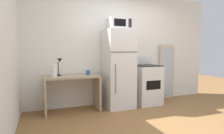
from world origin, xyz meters
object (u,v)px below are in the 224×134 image
desk_lamp (59,64)px  coffee_mug (88,73)px  oven_range (146,84)px  refrigerator (119,69)px  leaning_mirror (166,72)px  microwave (119,24)px  paper_towel_roll (54,71)px  desk (72,87)px

desk_lamp → coffee_mug: (0.57, -0.06, -0.19)m
oven_range → coffee_mug: bearing=179.2°
coffee_mug → oven_range: (1.41, -0.02, -0.33)m
desk_lamp → refrigerator: refrigerator is taller
coffee_mug → leaning_mirror: bearing=6.2°
oven_range → desk_lamp: bearing=177.7°
coffee_mug → refrigerator: refrigerator is taller
refrigerator → oven_range: refrigerator is taller
desk_lamp → oven_range: 2.05m
microwave → paper_towel_roll: bearing=-178.8°
desk → refrigerator: refrigerator is taller
oven_range → paper_towel_roll: bearing=-178.3°
desk → paper_towel_roll: size_ratio=4.57×
desk_lamp → leaning_mirror: (2.74, 0.17, -0.29)m
paper_towel_roll → microwave: bearing=1.2°
refrigerator → coffee_mug: bearing=177.3°
refrigerator → microwave: size_ratio=3.71×
paper_towel_roll → desk: bearing=14.6°
desk_lamp → refrigerator: (1.26, -0.09, -0.14)m
oven_range → microwave: bearing=-177.4°
coffee_mug → oven_range: oven_range is taller
paper_towel_roll → refrigerator: bearing=2.1°
microwave → leaning_mirror: 1.89m
oven_range → leaning_mirror: (0.76, 0.26, 0.23)m
desk → oven_range: oven_range is taller
paper_towel_roll → coffee_mug: (0.69, 0.08, -0.07)m
desk → paper_towel_roll: (-0.36, -0.09, 0.35)m
desk → coffee_mug: coffee_mug is taller
coffee_mug → oven_range: bearing=-0.8°
coffee_mug → paper_towel_roll: bearing=-173.2°
paper_towel_roll → microwave: size_ratio=0.52×
oven_range → desk: bearing=179.0°
microwave → oven_range: (0.72, 0.03, -1.37)m
refrigerator → leaning_mirror: bearing=10.2°
paper_towel_roll → coffee_mug: bearing=6.8°
coffee_mug → refrigerator: (0.68, -0.03, 0.06)m
desk → leaning_mirror: (2.50, 0.22, 0.18)m
coffee_mug → microwave: size_ratio=0.21×
desk → oven_range: (1.74, -0.03, -0.05)m
desk → refrigerator: (1.01, -0.04, 0.34)m
desk_lamp → coffee_mug: 0.61m
refrigerator → oven_range: 0.82m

